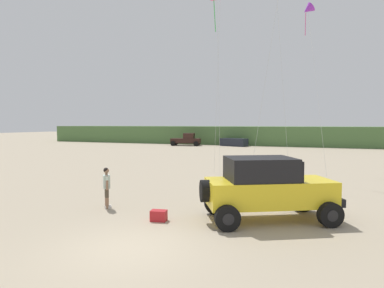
# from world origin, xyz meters

# --- Properties ---
(ground_plane) EXTENTS (220.00, 220.00, 0.00)m
(ground_plane) POSITION_xyz_m (0.00, 0.00, 0.00)
(ground_plane) COLOR tan
(dune_ridge) EXTENTS (90.00, 9.11, 3.01)m
(dune_ridge) POSITION_xyz_m (0.55, 48.92, 1.51)
(dune_ridge) COLOR #4C703D
(dune_ridge) RESTS_ON ground_plane
(jeep) EXTENTS (4.99, 4.13, 2.26)m
(jeep) POSITION_xyz_m (3.11, 4.16, 1.20)
(jeep) COLOR yellow
(jeep) RESTS_ON ground_plane
(person_watching) EXTENTS (0.46, 0.50, 1.67)m
(person_watching) POSITION_xyz_m (-3.26, 3.51, 0.94)
(person_watching) COLOR #8C664C
(person_watching) RESTS_ON ground_plane
(cooler_box) EXTENTS (0.62, 0.46, 0.38)m
(cooler_box) POSITION_xyz_m (-0.46, 2.67, 0.19)
(cooler_box) COLOR #B21E23
(cooler_box) RESTS_ON ground_plane
(distant_pickup) EXTENTS (4.88, 3.16, 1.98)m
(distant_pickup) POSITION_xyz_m (-15.29, 41.35, 0.94)
(distant_pickup) COLOR black
(distant_pickup) RESTS_ON ground_plane
(distant_sedan) EXTENTS (4.52, 2.89, 1.20)m
(distant_sedan) POSITION_xyz_m (-7.95, 42.85, 0.60)
(distant_sedan) COLOR #1E232D
(distant_sedan) RESTS_ON ground_plane
(kite_yellow_diamond) EXTENTS (2.17, 6.29, 12.62)m
(kite_yellow_diamond) POSITION_xyz_m (3.65, 19.33, 12.01)
(kite_yellow_diamond) COLOR purple
(kite_yellow_diamond) RESTS_ON ground_plane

